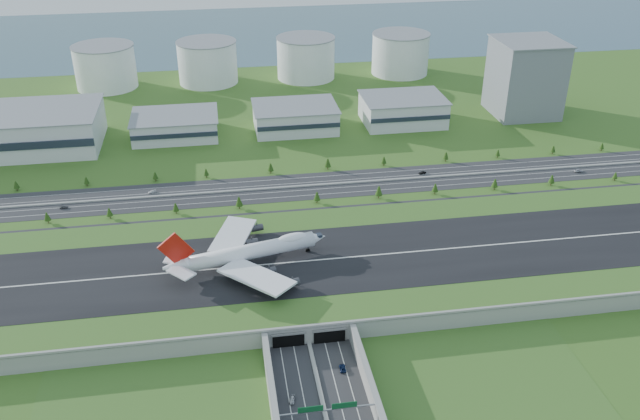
{
  "coord_description": "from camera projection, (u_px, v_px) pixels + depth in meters",
  "views": [
    {
      "loc": [
        -30.38,
        -267.34,
        181.45
      ],
      "look_at": [
        18.27,
        35.0,
        15.93
      ],
      "focal_mm": 38.0,
      "sensor_mm": 36.0,
      "label": 1
    }
  ],
  "objects": [
    {
      "name": "hangar_mid_a",
      "position": [
        175.0,
        126.0,
        475.79
      ],
      "size": [
        58.0,
        42.0,
        15.0
      ],
      "primitive_type": "cube",
      "color": "silver",
      "rests_on": "ground"
    },
    {
      "name": "hangar_mid_b",
      "position": [
        295.0,
        117.0,
        487.2
      ],
      "size": [
        58.0,
        42.0,
        17.0
      ],
      "primitive_type": "cube",
      "color": "silver",
      "rests_on": "ground"
    },
    {
      "name": "car_7",
      "position": [
        152.0,
        192.0,
        400.05
      ],
      "size": [
        5.24,
        3.84,
        1.41
      ],
      "primitive_type": "imported",
      "rotation": [
        0.0,
        0.0,
        -1.14
      ],
      "color": "silver",
      "rests_on": "ground"
    },
    {
      "name": "hangar_mid_c",
      "position": [
        403.0,
        110.0,
        497.91
      ],
      "size": [
        58.0,
        42.0,
        19.0
      ],
      "primitive_type": "cube",
      "color": "silver",
      "rests_on": "ground"
    },
    {
      "name": "car_4",
      "position": [
        64.0,
        207.0,
        382.84
      ],
      "size": [
        4.9,
        2.55,
        1.59
      ],
      "primitive_type": "imported",
      "rotation": [
        0.0,
        0.0,
        1.72
      ],
      "color": "#555559",
      "rests_on": "ground"
    },
    {
      "name": "tree_row",
      "position": [
        289.0,
        182.0,
        403.23
      ],
      "size": [
        500.82,
        48.46,
        8.22
      ],
      "color": "#3D2819",
      "rests_on": "ground"
    },
    {
      "name": "bay_water",
      "position": [
        239.0,
        33.0,
        739.61
      ],
      "size": [
        1200.0,
        260.0,
        0.06
      ],
      "primitive_type": "cube",
      "color": "#365968",
      "rests_on": "ground"
    },
    {
      "name": "car_5",
      "position": [
        422.0,
        173.0,
        423.01
      ],
      "size": [
        4.87,
        2.61,
        1.52
      ],
      "primitive_type": "imported",
      "rotation": [
        0.0,
        0.0,
        -1.34
      ],
      "color": "black",
      "rests_on": "ground"
    },
    {
      "name": "sign_gantry_near",
      "position": [
        327.0,
        411.0,
        236.87
      ],
      "size": [
        38.7,
        0.7,
        9.8
      ],
      "color": "gray",
      "rests_on": "ground"
    },
    {
      "name": "office_tower",
      "position": [
        525.0,
        78.0,
        506.97
      ],
      "size": [
        46.0,
        46.0,
        55.0
      ],
      "primitive_type": "cube",
      "color": "gray",
      "rests_on": "ground"
    },
    {
      "name": "north_expressway",
      "position": [
        274.0,
        189.0,
        405.21
      ],
      "size": [
        560.0,
        36.0,
        0.12
      ],
      "primitive_type": "cube",
      "color": "#28282B",
      "rests_on": "ground"
    },
    {
      "name": "hangar_west",
      "position": [
        8.0,
        131.0,
        453.7
      ],
      "size": [
        120.0,
        60.0,
        25.0
      ],
      "primitive_type": "cube",
      "color": "silver",
      "rests_on": "ground"
    },
    {
      "name": "airfield_deck",
      "position": [
        294.0,
        269.0,
        320.69
      ],
      "size": [
        520.0,
        100.0,
        9.2
      ],
      "color": "gray",
      "rests_on": "ground"
    },
    {
      "name": "fuel_tank_a",
      "position": [
        105.0,
        67.0,
        566.88
      ],
      "size": [
        50.0,
        50.0,
        35.0
      ],
      "primitive_type": "cylinder",
      "color": "white",
      "rests_on": "ground"
    },
    {
      "name": "boeing_747",
      "position": [
        247.0,
        252.0,
        314.02
      ],
      "size": [
        78.65,
        73.53,
        24.67
      ],
      "rotation": [
        0.0,
        0.0,
        0.23
      ],
      "color": "white",
      "rests_on": "airfield_deck"
    },
    {
      "name": "car_2",
      "position": [
        343.0,
        368.0,
        265.09
      ],
      "size": [
        2.58,
        5.25,
        1.43
      ],
      "primitive_type": "imported",
      "rotation": [
        0.0,
        0.0,
        3.1
      ],
      "color": "#0B1839",
      "rests_on": "ground"
    },
    {
      "name": "ground",
      "position": [
        294.0,
        277.0,
        322.72
      ],
      "size": [
        1200.0,
        1200.0,
        0.0
      ],
      "primitive_type": "plane",
      "color": "#34571B",
      "rests_on": "ground"
    },
    {
      "name": "fuel_tank_c",
      "position": [
        306.0,
        58.0,
        590.64
      ],
      "size": [
        50.0,
        50.0,
        35.0
      ],
      "primitive_type": "cylinder",
      "color": "white",
      "rests_on": "ground"
    },
    {
      "name": "car_6",
      "position": [
        578.0,
        171.0,
        425.48
      ],
      "size": [
        6.03,
        3.09,
        1.63
      ],
      "primitive_type": "imported",
      "rotation": [
        0.0,
        0.0,
        1.64
      ],
      "color": "silver",
      "rests_on": "ground"
    },
    {
      "name": "fuel_tank_d",
      "position": [
        400.0,
        54.0,
        602.52
      ],
      "size": [
        50.0,
        50.0,
        35.0
      ],
      "primitive_type": "cylinder",
      "color": "white",
      "rests_on": "ground"
    },
    {
      "name": "fuel_tank_b",
      "position": [
        208.0,
        62.0,
        578.76
      ],
      "size": [
        50.0,
        50.0,
        35.0
      ],
      "primitive_type": "cylinder",
      "color": "white",
      "rests_on": "ground"
    },
    {
      "name": "car_0",
      "position": [
        292.0,
        399.0,
        250.02
      ],
      "size": [
        2.91,
        5.03,
        1.61
      ],
      "primitive_type": "imported",
      "rotation": [
        0.0,
        0.0,
        -0.23
      ],
      "color": "#B4B4B9",
      "rests_on": "ground"
    }
  ]
}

